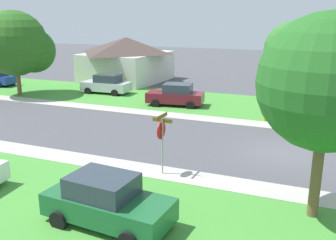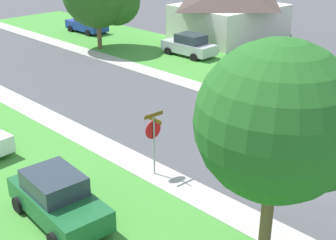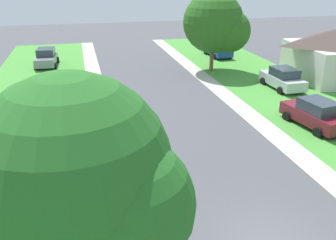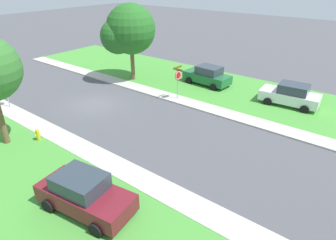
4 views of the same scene
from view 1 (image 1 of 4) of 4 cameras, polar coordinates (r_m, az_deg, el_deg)
name	(u,v)px [view 1 (image 1 of 4)]	position (r m, az deg, el deg)	size (l,w,h in m)	color
ground_plane	(282,154)	(20.06, 16.92, -4.87)	(120.00, 120.00, 0.00)	#4C4C51
sidewalk_east	(120,110)	(27.87, -7.32, 1.47)	(1.40, 56.00, 0.10)	#B7B2A8
lawn_east	(147,98)	(31.94, -3.21, 3.37)	(8.00, 56.00, 0.08)	#479338
sidewalk_west	(30,152)	(20.56, -20.18, -4.52)	(1.40, 56.00, 0.10)	#B7B2A8
stop_sign_far_corner	(162,134)	(16.04, -0.95, -2.16)	(0.92, 0.92, 2.77)	#9E9EA3
car_green_kerbside_mid	(107,201)	(12.81, -9.25, -12.06)	(2.28, 4.42, 1.76)	#1E6033
car_silver_behind_trees	(107,84)	(33.99, -9.27, 5.36)	(2.11, 4.34, 1.76)	silver
car_maroon_far_down_street	(176,95)	(28.93, 1.20, 3.79)	(2.49, 4.51, 1.76)	maroon
tree_sidewalk_far	(294,51)	(26.24, 18.55, 9.82)	(3.89, 3.62, 6.45)	brown
tree_sidewalk_mid	(19,45)	(34.81, -21.56, 10.47)	(5.86, 5.45, 7.23)	brown
tree_corner_large	(332,86)	(13.18, 23.57, 4.68)	(4.77, 4.44, 6.95)	brown
house_right_setback	(127,59)	(40.36, -6.28, 9.21)	(9.54, 8.43, 4.60)	silver
fire_hydrant	(265,115)	(25.55, 14.42, 0.71)	(0.38, 0.22, 0.83)	gold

